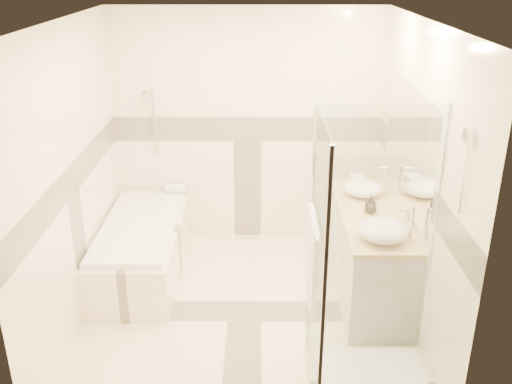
{
  "coord_description": "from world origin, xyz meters",
  "views": [
    {
      "loc": [
        0.12,
        -4.3,
        2.94
      ],
      "look_at": [
        0.1,
        0.25,
        1.05
      ],
      "focal_mm": 40.0,
      "sensor_mm": 36.0,
      "label": 1
    }
  ],
  "objects_px": {
    "bathtub": "(142,246)",
    "amenity_bottle_b": "(371,206)",
    "shower_enclosure": "(359,330)",
    "amenity_bottle_a": "(370,203)",
    "vanity": "(368,253)",
    "vessel_sink_near": "(363,188)",
    "vessel_sink_far": "(383,231)"
  },
  "relations": [
    {
      "from": "bathtub",
      "to": "amenity_bottle_a",
      "type": "bearing_deg",
      "value": -9.77
    },
    {
      "from": "shower_enclosure",
      "to": "amenity_bottle_a",
      "type": "bearing_deg",
      "value": 77.73
    },
    {
      "from": "vanity",
      "to": "amenity_bottle_b",
      "type": "distance_m",
      "value": 0.5
    },
    {
      "from": "vanity",
      "to": "vessel_sink_near",
      "type": "xyz_separation_m",
      "value": [
        -0.02,
        0.36,
        0.5
      ]
    },
    {
      "from": "vanity",
      "to": "amenity_bottle_b",
      "type": "bearing_deg",
      "value": -113.81
    },
    {
      "from": "vessel_sink_far",
      "to": "amenity_bottle_b",
      "type": "bearing_deg",
      "value": 90.0
    },
    {
      "from": "amenity_bottle_a",
      "to": "vanity",
      "type": "bearing_deg",
      "value": 39.98
    },
    {
      "from": "bathtub",
      "to": "vanity",
      "type": "height_order",
      "value": "vanity"
    },
    {
      "from": "vanity",
      "to": "amenity_bottle_b",
      "type": "height_order",
      "value": "amenity_bottle_b"
    },
    {
      "from": "amenity_bottle_b",
      "to": "vessel_sink_far",
      "type": "bearing_deg",
      "value": -90.0
    },
    {
      "from": "bathtub",
      "to": "vanity",
      "type": "distance_m",
      "value": 2.18
    },
    {
      "from": "vessel_sink_near",
      "to": "amenity_bottle_b",
      "type": "height_order",
      "value": "vessel_sink_near"
    },
    {
      "from": "vanity",
      "to": "amenity_bottle_b",
      "type": "xyz_separation_m",
      "value": [
        -0.02,
        -0.05,
        0.49
      ]
    },
    {
      "from": "bathtub",
      "to": "vanity",
      "type": "bearing_deg",
      "value": -9.25
    },
    {
      "from": "shower_enclosure",
      "to": "amenity_bottle_a",
      "type": "distance_m",
      "value": 1.35
    },
    {
      "from": "shower_enclosure",
      "to": "vessel_sink_near",
      "type": "height_order",
      "value": "shower_enclosure"
    },
    {
      "from": "shower_enclosure",
      "to": "vessel_sink_near",
      "type": "relative_size",
      "value": 5.7
    },
    {
      "from": "shower_enclosure",
      "to": "amenity_bottle_a",
      "type": "xyz_separation_m",
      "value": [
        0.27,
        1.25,
        0.42
      ]
    },
    {
      "from": "shower_enclosure",
      "to": "vessel_sink_near",
      "type": "xyz_separation_m",
      "value": [
        0.27,
        1.63,
        0.42
      ]
    },
    {
      "from": "shower_enclosure",
      "to": "vessel_sink_far",
      "type": "distance_m",
      "value": 0.88
    },
    {
      "from": "shower_enclosure",
      "to": "amenity_bottle_a",
      "type": "relative_size",
      "value": 12.89
    },
    {
      "from": "amenity_bottle_a",
      "to": "vessel_sink_near",
      "type": "bearing_deg",
      "value": 90.0
    },
    {
      "from": "amenity_bottle_b",
      "to": "amenity_bottle_a",
      "type": "bearing_deg",
      "value": 90.0
    },
    {
      "from": "bathtub",
      "to": "vanity",
      "type": "xyz_separation_m",
      "value": [
        2.15,
        -0.35,
        0.12
      ]
    },
    {
      "from": "vanity",
      "to": "shower_enclosure",
      "type": "distance_m",
      "value": 1.31
    },
    {
      "from": "vessel_sink_near",
      "to": "amenity_bottle_b",
      "type": "distance_m",
      "value": 0.4
    },
    {
      "from": "vessel_sink_near",
      "to": "amenity_bottle_a",
      "type": "bearing_deg",
      "value": -90.0
    },
    {
      "from": "bathtub",
      "to": "vessel_sink_far",
      "type": "relative_size",
      "value": 4.27
    },
    {
      "from": "shower_enclosure",
      "to": "vessel_sink_far",
      "type": "height_order",
      "value": "shower_enclosure"
    },
    {
      "from": "bathtub",
      "to": "amenity_bottle_b",
      "type": "xyz_separation_m",
      "value": [
        2.13,
        -0.4,
        0.61
      ]
    },
    {
      "from": "bathtub",
      "to": "shower_enclosure",
      "type": "xyz_separation_m",
      "value": [
        1.86,
        -1.62,
        0.2
      ]
    },
    {
      "from": "bathtub",
      "to": "vanity",
      "type": "relative_size",
      "value": 1.05
    }
  ]
}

